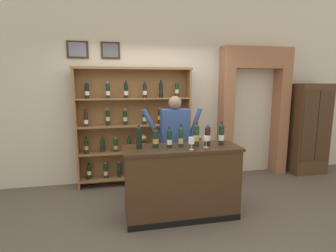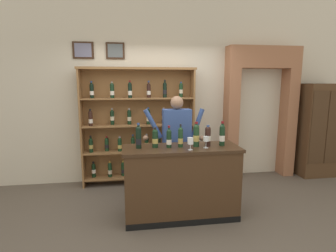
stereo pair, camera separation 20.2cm
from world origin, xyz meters
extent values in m
cube|color=brown|center=(0.00, 0.00, -0.01)|extent=(14.00, 14.00, 0.02)
cube|color=beige|center=(0.00, 1.60, 1.80)|extent=(12.00, 0.16, 3.60)
cube|color=#382316|center=(-1.23, 1.50, 2.37)|extent=(0.35, 0.02, 0.29)
cube|color=slate|center=(-1.23, 1.49, 2.37)|extent=(0.28, 0.01, 0.23)
cube|color=#382316|center=(-0.69, 1.50, 2.37)|extent=(0.32, 0.02, 0.28)
cube|color=#51595E|center=(-0.69, 1.49, 2.37)|extent=(0.26, 0.01, 0.23)
cube|color=olive|center=(-1.29, 1.31, 1.04)|extent=(0.03, 0.29, 2.08)
cube|color=olive|center=(0.66, 1.31, 1.04)|extent=(0.03, 0.29, 2.08)
cube|color=olive|center=(-0.31, 1.45, 1.04)|extent=(1.98, 0.02, 2.08)
cube|color=olive|center=(-0.31, 1.31, 0.13)|extent=(1.92, 0.28, 0.03)
cylinder|color=black|center=(-1.13, 1.34, 0.25)|extent=(0.07, 0.07, 0.21)
sphere|color=black|center=(-1.13, 1.34, 0.36)|extent=(0.07, 0.07, 0.07)
cylinder|color=black|center=(-1.13, 1.34, 0.39)|extent=(0.03, 0.03, 0.07)
cylinder|color=black|center=(-1.13, 1.34, 0.42)|extent=(0.04, 0.04, 0.03)
cylinder|color=silver|center=(-1.13, 1.34, 0.25)|extent=(0.07, 0.07, 0.07)
cylinder|color=#19381E|center=(-0.84, 1.32, 0.25)|extent=(0.07, 0.07, 0.22)
sphere|color=#19381E|center=(-0.84, 1.32, 0.37)|extent=(0.07, 0.07, 0.07)
cylinder|color=#19381E|center=(-0.84, 1.32, 0.40)|extent=(0.03, 0.03, 0.06)
cylinder|color=#B79338|center=(-0.84, 1.32, 0.42)|extent=(0.03, 0.03, 0.03)
cylinder|color=beige|center=(-0.84, 1.32, 0.23)|extent=(0.07, 0.07, 0.07)
cylinder|color=#19381E|center=(-0.61, 1.34, 0.25)|extent=(0.07, 0.07, 0.21)
sphere|color=#19381E|center=(-0.61, 1.34, 0.36)|extent=(0.07, 0.07, 0.07)
cylinder|color=#19381E|center=(-0.61, 1.34, 0.39)|extent=(0.03, 0.03, 0.07)
cylinder|color=#B79338|center=(-0.61, 1.34, 0.41)|extent=(0.03, 0.03, 0.03)
cylinder|color=black|center=(-0.61, 1.34, 0.23)|extent=(0.07, 0.07, 0.07)
cylinder|color=black|center=(-0.29, 1.34, 0.26)|extent=(0.07, 0.07, 0.23)
sphere|color=black|center=(-0.29, 1.34, 0.37)|extent=(0.07, 0.07, 0.07)
cylinder|color=black|center=(-0.29, 1.34, 0.41)|extent=(0.03, 0.03, 0.08)
cylinder|color=navy|center=(-0.29, 1.34, 0.44)|extent=(0.03, 0.03, 0.03)
cylinder|color=tan|center=(-0.29, 1.34, 0.23)|extent=(0.07, 0.07, 0.07)
cylinder|color=black|center=(-0.06, 1.29, 0.25)|extent=(0.07, 0.07, 0.21)
sphere|color=black|center=(-0.06, 1.29, 0.36)|extent=(0.07, 0.07, 0.07)
cylinder|color=black|center=(-0.06, 1.29, 0.39)|extent=(0.03, 0.03, 0.07)
cylinder|color=black|center=(-0.06, 1.29, 0.41)|extent=(0.03, 0.03, 0.03)
cylinder|color=beige|center=(-0.06, 1.29, 0.22)|extent=(0.07, 0.07, 0.07)
cylinder|color=black|center=(0.23, 1.32, 0.26)|extent=(0.07, 0.07, 0.23)
sphere|color=black|center=(0.23, 1.32, 0.38)|extent=(0.07, 0.07, 0.07)
cylinder|color=black|center=(0.23, 1.32, 0.40)|extent=(0.03, 0.03, 0.06)
cylinder|color=#99999E|center=(0.23, 1.32, 0.42)|extent=(0.03, 0.03, 0.03)
cylinder|color=black|center=(0.23, 1.32, 0.26)|extent=(0.07, 0.07, 0.07)
cylinder|color=black|center=(0.49, 1.29, 0.26)|extent=(0.07, 0.07, 0.23)
sphere|color=black|center=(0.49, 1.29, 0.38)|extent=(0.07, 0.07, 0.07)
cylinder|color=black|center=(0.49, 1.29, 0.41)|extent=(0.03, 0.03, 0.08)
cylinder|color=navy|center=(0.49, 1.29, 0.44)|extent=(0.04, 0.04, 0.03)
cylinder|color=black|center=(0.49, 1.29, 0.26)|extent=(0.07, 0.07, 0.07)
cube|color=olive|center=(-0.31, 1.31, 0.60)|extent=(1.92, 0.28, 0.02)
cylinder|color=black|center=(-1.15, 1.30, 0.72)|extent=(0.07, 0.07, 0.21)
sphere|color=black|center=(-1.15, 1.30, 0.83)|extent=(0.07, 0.07, 0.07)
cylinder|color=black|center=(-1.15, 1.30, 0.87)|extent=(0.03, 0.03, 0.08)
cylinder|color=black|center=(-1.15, 1.30, 0.90)|extent=(0.03, 0.03, 0.03)
cylinder|color=tan|center=(-1.15, 1.30, 0.72)|extent=(0.07, 0.07, 0.07)
cylinder|color=#19381E|center=(-0.88, 1.35, 0.71)|extent=(0.07, 0.07, 0.20)
sphere|color=#19381E|center=(-0.88, 1.35, 0.82)|extent=(0.07, 0.07, 0.07)
cylinder|color=#19381E|center=(-0.88, 1.35, 0.85)|extent=(0.03, 0.03, 0.07)
cylinder|color=maroon|center=(-0.88, 1.35, 0.87)|extent=(0.03, 0.03, 0.03)
cylinder|color=black|center=(-0.88, 1.35, 0.70)|extent=(0.07, 0.07, 0.06)
cylinder|color=#19381E|center=(-0.65, 1.30, 0.71)|extent=(0.07, 0.07, 0.20)
sphere|color=#19381E|center=(-0.65, 1.30, 0.82)|extent=(0.07, 0.07, 0.07)
cylinder|color=#19381E|center=(-0.65, 1.30, 0.85)|extent=(0.03, 0.03, 0.07)
cylinder|color=#99999E|center=(-0.65, 1.30, 0.87)|extent=(0.03, 0.03, 0.03)
cylinder|color=tan|center=(-0.65, 1.30, 0.70)|extent=(0.07, 0.07, 0.06)
cylinder|color=#19381E|center=(-0.42, 1.33, 0.72)|extent=(0.07, 0.07, 0.20)
sphere|color=#19381E|center=(-0.42, 1.33, 0.82)|extent=(0.07, 0.07, 0.07)
cylinder|color=#19381E|center=(-0.42, 1.33, 0.86)|extent=(0.03, 0.03, 0.08)
cylinder|color=navy|center=(-0.42, 1.33, 0.89)|extent=(0.03, 0.03, 0.03)
cylinder|color=beige|center=(-0.42, 1.33, 0.70)|extent=(0.07, 0.07, 0.06)
cylinder|color=black|center=(-0.17, 1.31, 0.72)|extent=(0.07, 0.07, 0.21)
sphere|color=black|center=(-0.17, 1.31, 0.83)|extent=(0.07, 0.07, 0.07)
cylinder|color=black|center=(-0.17, 1.31, 0.86)|extent=(0.03, 0.03, 0.08)
cylinder|color=#99999E|center=(-0.17, 1.31, 0.89)|extent=(0.04, 0.04, 0.03)
cylinder|color=tan|center=(-0.17, 1.31, 0.72)|extent=(0.07, 0.07, 0.07)
cylinder|color=black|center=(0.05, 1.32, 0.71)|extent=(0.07, 0.07, 0.19)
sphere|color=black|center=(0.05, 1.32, 0.82)|extent=(0.07, 0.07, 0.07)
cylinder|color=black|center=(0.05, 1.32, 0.85)|extent=(0.03, 0.03, 0.08)
cylinder|color=#99999E|center=(0.05, 1.32, 0.88)|extent=(0.04, 0.04, 0.03)
cylinder|color=beige|center=(0.05, 1.32, 0.69)|extent=(0.07, 0.07, 0.06)
cylinder|color=black|center=(0.30, 1.31, 0.72)|extent=(0.07, 0.07, 0.20)
sphere|color=black|center=(0.30, 1.31, 0.83)|extent=(0.07, 0.07, 0.07)
cylinder|color=black|center=(0.30, 1.31, 0.85)|extent=(0.03, 0.03, 0.07)
cylinder|color=#99999E|center=(0.30, 1.31, 0.88)|extent=(0.03, 0.03, 0.03)
cylinder|color=silver|center=(0.30, 1.31, 0.71)|extent=(0.07, 0.07, 0.07)
cylinder|color=black|center=(0.53, 1.33, 0.72)|extent=(0.07, 0.07, 0.20)
sphere|color=black|center=(0.53, 1.33, 0.82)|extent=(0.07, 0.07, 0.07)
cylinder|color=black|center=(0.53, 1.33, 0.85)|extent=(0.03, 0.03, 0.06)
cylinder|color=black|center=(0.53, 1.33, 0.87)|extent=(0.03, 0.03, 0.03)
cylinder|color=silver|center=(0.53, 1.33, 0.69)|extent=(0.07, 0.07, 0.07)
cube|color=olive|center=(-0.31, 1.31, 1.08)|extent=(1.92, 0.28, 0.02)
cylinder|color=black|center=(-1.13, 1.29, 1.20)|extent=(0.07, 0.07, 0.22)
sphere|color=black|center=(-1.13, 1.29, 1.31)|extent=(0.07, 0.07, 0.07)
cylinder|color=black|center=(-1.13, 1.29, 1.34)|extent=(0.03, 0.03, 0.06)
cylinder|color=black|center=(-1.13, 1.29, 1.36)|extent=(0.03, 0.03, 0.03)
cylinder|color=silver|center=(-1.13, 1.29, 1.17)|extent=(0.07, 0.07, 0.07)
cylinder|color=black|center=(-0.77, 1.35, 1.20)|extent=(0.07, 0.07, 0.22)
sphere|color=black|center=(-0.77, 1.35, 1.31)|extent=(0.07, 0.07, 0.07)
cylinder|color=black|center=(-0.77, 1.35, 1.34)|extent=(0.03, 0.03, 0.07)
cylinder|color=#99999E|center=(-0.77, 1.35, 1.37)|extent=(0.03, 0.03, 0.03)
cylinder|color=beige|center=(-0.77, 1.35, 1.20)|extent=(0.07, 0.07, 0.07)
cylinder|color=black|center=(-0.47, 1.34, 1.20)|extent=(0.07, 0.07, 0.22)
sphere|color=black|center=(-0.47, 1.34, 1.31)|extent=(0.07, 0.07, 0.07)
cylinder|color=black|center=(-0.47, 1.34, 1.34)|extent=(0.03, 0.03, 0.06)
cylinder|color=#99999E|center=(-0.47, 1.34, 1.36)|extent=(0.04, 0.04, 0.03)
cylinder|color=beige|center=(-0.47, 1.34, 1.19)|extent=(0.07, 0.07, 0.07)
cylinder|color=black|center=(-0.14, 1.31, 1.20)|extent=(0.07, 0.07, 0.22)
sphere|color=black|center=(-0.14, 1.31, 1.32)|extent=(0.07, 0.07, 0.07)
cylinder|color=black|center=(-0.14, 1.31, 1.35)|extent=(0.03, 0.03, 0.07)
cylinder|color=navy|center=(-0.14, 1.31, 1.38)|extent=(0.03, 0.03, 0.03)
cylinder|color=beige|center=(-0.14, 1.31, 1.18)|extent=(0.07, 0.07, 0.07)
cylinder|color=black|center=(0.14, 1.34, 1.20)|extent=(0.07, 0.07, 0.22)
sphere|color=black|center=(0.14, 1.34, 1.31)|extent=(0.07, 0.07, 0.07)
cylinder|color=black|center=(0.14, 1.34, 1.34)|extent=(0.03, 0.03, 0.07)
cylinder|color=#99999E|center=(0.14, 1.34, 1.37)|extent=(0.03, 0.03, 0.03)
cylinder|color=tan|center=(0.14, 1.34, 1.20)|extent=(0.07, 0.07, 0.07)
cylinder|color=black|center=(0.48, 1.31, 1.19)|extent=(0.07, 0.07, 0.21)
sphere|color=black|center=(0.48, 1.31, 1.31)|extent=(0.07, 0.07, 0.07)
cylinder|color=black|center=(0.48, 1.31, 1.33)|extent=(0.03, 0.03, 0.06)
cylinder|color=black|center=(0.48, 1.31, 1.35)|extent=(0.03, 0.03, 0.03)
cylinder|color=silver|center=(0.48, 1.31, 1.18)|extent=(0.07, 0.07, 0.07)
cube|color=olive|center=(-0.31, 1.31, 1.55)|extent=(1.92, 0.28, 0.02)
cylinder|color=black|center=(-1.09, 1.33, 1.67)|extent=(0.07, 0.07, 0.21)
sphere|color=black|center=(-1.09, 1.33, 1.78)|extent=(0.07, 0.07, 0.07)
cylinder|color=black|center=(-1.09, 1.33, 1.81)|extent=(0.03, 0.03, 0.07)
cylinder|color=navy|center=(-1.09, 1.33, 1.83)|extent=(0.03, 0.03, 0.03)
cylinder|color=silver|center=(-1.09, 1.33, 1.65)|extent=(0.07, 0.07, 0.07)
cylinder|color=black|center=(-0.75, 1.29, 1.67)|extent=(0.07, 0.07, 0.22)
sphere|color=black|center=(-0.75, 1.29, 1.78)|extent=(0.07, 0.07, 0.07)
cylinder|color=black|center=(-0.75, 1.29, 1.81)|extent=(0.03, 0.03, 0.06)
cylinder|color=#99999E|center=(-0.75, 1.29, 1.83)|extent=(0.03, 0.03, 0.03)
cylinder|color=silver|center=(-0.75, 1.29, 1.64)|extent=(0.07, 0.07, 0.07)
cylinder|color=black|center=(-0.45, 1.28, 1.67)|extent=(0.07, 0.07, 0.22)
sphere|color=black|center=(-0.45, 1.28, 1.79)|extent=(0.07, 0.07, 0.07)
cylinder|color=black|center=(-0.45, 1.28, 1.82)|extent=(0.03, 0.03, 0.07)
cylinder|color=maroon|center=(-0.45, 1.28, 1.84)|extent=(0.03, 0.03, 0.03)
cylinder|color=silver|center=(-0.45, 1.28, 1.64)|extent=(0.07, 0.07, 0.07)
cylinder|color=black|center=(-0.12, 1.31, 1.66)|extent=(0.07, 0.07, 0.21)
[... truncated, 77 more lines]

